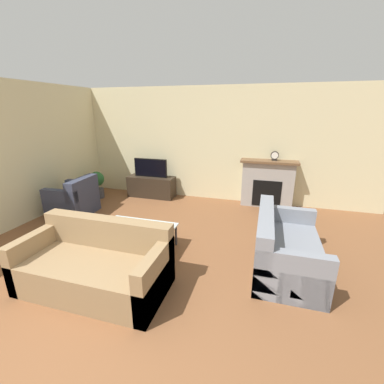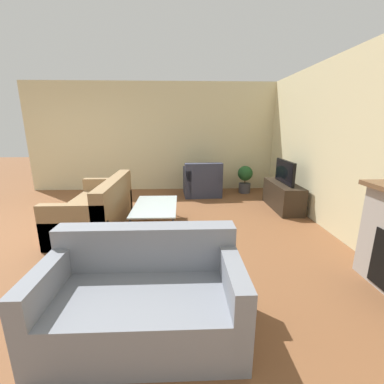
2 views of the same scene
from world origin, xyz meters
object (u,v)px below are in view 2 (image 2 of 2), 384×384
Objects in this scene: couch_sectional at (98,210)px; potted_plant at (245,178)px; armchair_by_window at (202,183)px; couch_loveseat at (144,299)px; tv at (285,172)px; coffee_table at (155,207)px.

couch_sectional reaches higher than potted_plant.
couch_sectional is 2.70m from armchair_by_window.
couch_loveseat is 1.72× the size of armchair_by_window.
potted_plant is at bearing -159.78° from tv.
couch_loveseat is at bearing 3.23° from coffee_table.
couch_sectional is 2.68× the size of potted_plant.
couch_sectional and couch_loveseat have the same top height.
armchair_by_window is (-4.21, 0.81, 0.01)m from couch_loveseat.
couch_sectional is 1.16× the size of couch_loveseat.
potted_plant is (-4.43, 1.90, 0.09)m from couch_loveseat.
couch_sectional is 0.97m from coffee_table.
coffee_table is 2.99m from potted_plant.
armchair_by_window is at bearing -78.96° from potted_plant.
potted_plant is (-2.13, 2.99, 0.10)m from couch_sectional.
couch_sectional is 2.54m from couch_loveseat.
couch_loveseat is at bearing -37.08° from tv.
armchair_by_window is 2.19m from coffee_table.
couch_loveseat reaches higher than potted_plant.
couch_loveseat is 2.30× the size of potted_plant.
potted_plant is (-0.21, 1.09, 0.08)m from armchair_by_window.
tv is 0.48× the size of couch_sectional.
couch_loveseat is (3.14, -2.37, -0.47)m from tv.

